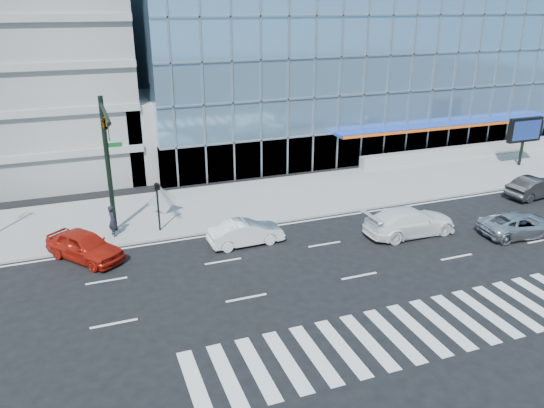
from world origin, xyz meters
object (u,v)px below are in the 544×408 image
Objects in this scene: tilted_panel at (163,201)px; white_sedan at (246,233)px; ped_signal_post at (158,199)px; silver_suv at (520,225)px; dark_sedan at (535,187)px; white_suv at (410,221)px; pedestrian at (112,221)px; red_sedan at (85,246)px; marquee_sign at (525,131)px; traffic_signal at (106,137)px.

white_sedan is at bearing -54.42° from tilted_panel.
ped_signal_post reaches higher than silver_suv.
white_suv is at bearing 93.64° from dark_sedan.
ped_signal_post is at bearing -112.54° from pedestrian.
red_sedan is at bearing 82.52° from silver_suv.
white_suv is (-16.67, -8.49, -2.25)m from marquee_sign.
marquee_sign reaches higher than silver_suv.
ped_signal_post is 4.98m from red_sedan.
white_suv reaches higher than dark_sedan.
ped_signal_post is at bearing 68.11° from white_suv.
ped_signal_post is 2.83m from tilted_panel.
silver_suv is 1.12× the size of white_sedan.
silver_suv is at bearing -127.20° from pedestrian.
traffic_signal is at bearing 176.66° from pedestrian.
tilted_panel is at bearing 67.54° from silver_suv.
white_suv reaches higher than red_sedan.
dark_sedan is (-4.67, -6.19, -2.32)m from marquee_sign.
tilted_panel is (3.15, 2.90, -5.10)m from traffic_signal.
red_sedan is at bearing 126.79° from pedestrian.
red_sedan is at bearing -133.81° from tilted_panel.
silver_suv is 1.07× the size of dark_sedan.
dark_sedan reaches higher than white_sedan.
tilted_panel is at bearing -72.66° from pedestrian.
pedestrian is (-28.48, 3.38, 0.34)m from dark_sedan.
white_sedan is 0.95× the size of dark_sedan.
traffic_signal is 9.21m from white_sedan.
white_suv is 15.40m from tilted_panel.
traffic_signal is at bearing 4.87° from red_sedan.
traffic_signal reaches higher than ped_signal_post.
silver_suv is 7.65m from dark_sedan.
pedestrian is at bearing -175.16° from marquee_sign.
white_suv is 4.35× the size of tilted_panel.
dark_sedan is at bearing -9.24° from tilted_panel.
white_suv is at bearing -21.49° from ped_signal_post.
traffic_signal is 1.77× the size of dark_sedan.
pedestrian is at bearing 61.39° from white_sedan.
ped_signal_post is 0.53× the size of white_suv.
traffic_signal is 24.18m from silver_suv.
red_sedan is 6.78m from tilted_panel.
white_sedan is at bearing -23.25° from traffic_signal.
red_sedan is 2.49× the size of pedestrian.
white_sedan is at bearing 79.60° from silver_suv.
white_suv is at bearing 73.93° from silver_suv.
traffic_signal is at bearing 65.10° from white_sedan.
red_sedan is 2.87m from pedestrian.
tilted_panel is at bearing 42.64° from traffic_signal.
ped_signal_post is 5.62m from white_sedan.
pedestrian is 4.02m from tilted_panel.
ped_signal_post reaches higher than red_sedan.
white_suv is 1.22× the size of red_sedan.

